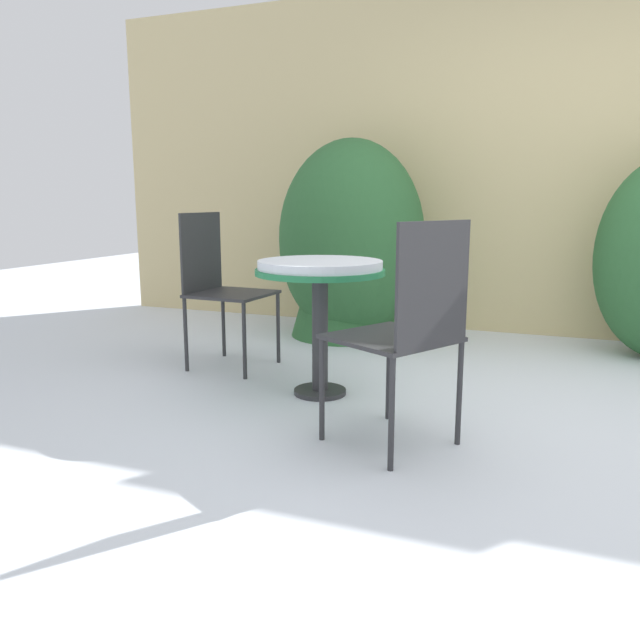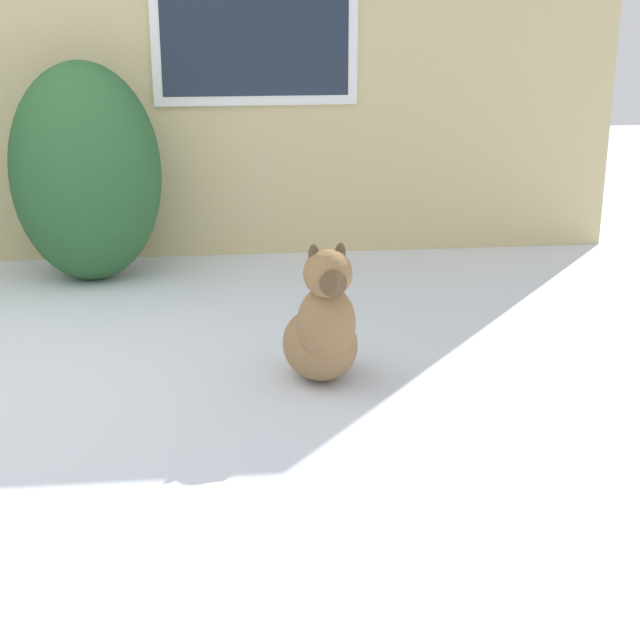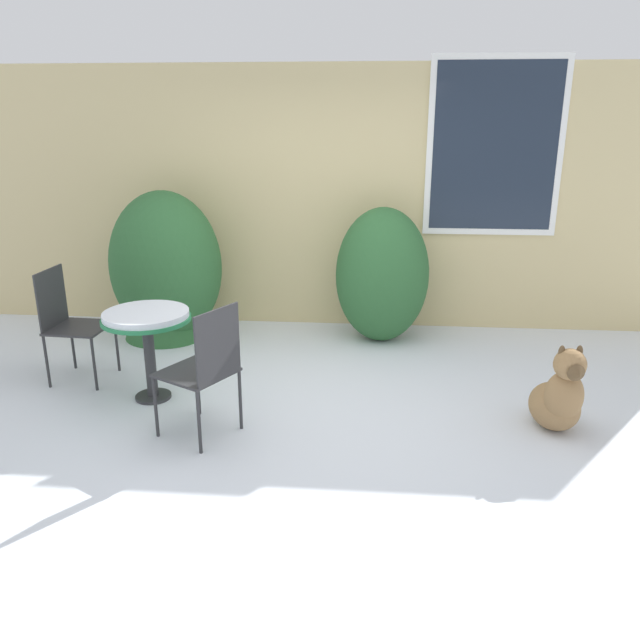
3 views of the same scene
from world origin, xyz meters
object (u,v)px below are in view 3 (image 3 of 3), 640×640
Objects in this scene: patio_table at (147,325)px; patio_chair_far_side at (205,366)px; patio_chair_near_table at (69,320)px; dog at (559,398)px.

patio_table is 0.84m from patio_chair_far_side.
patio_chair_near_table is 1.66m from patio_chair_far_side.
patio_table is 1.06× the size of dog.
dog is (2.47, 0.29, -0.28)m from patio_chair_far_side.
patio_chair_near_table is 1.40× the size of dog.
patio_table is 0.87m from patio_chair_near_table.
patio_chair_near_table is 3.93m from dog.
patio_chair_far_side reaches higher than patio_table.
patio_chair_far_side is at bearing -119.55° from patio_chair_near_table.
dog is (3.07, -0.29, -0.36)m from patio_table.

